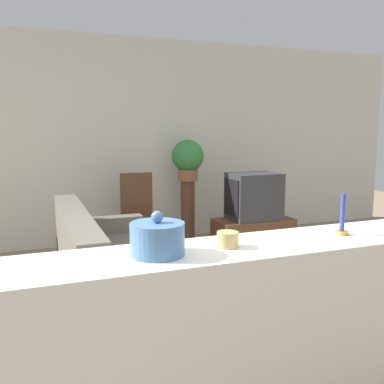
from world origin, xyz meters
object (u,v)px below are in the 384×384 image
(couch, at_px, (113,276))
(wooden_chair, at_px, (139,211))
(television, at_px, (253,196))
(decorative_bowl, at_px, (157,239))
(potted_plant, at_px, (188,158))

(couch, distance_m, wooden_chair, 1.66)
(television, height_order, wooden_chair, wooden_chair)
(couch, distance_m, decorative_bowl, 1.85)
(wooden_chair, relative_size, decorative_bowl, 4.09)
(couch, distance_m, potted_plant, 2.33)
(television, distance_m, decorative_bowl, 3.49)
(couch, bearing_deg, potted_plant, 52.74)
(decorative_bowl, bearing_deg, television, 53.80)
(wooden_chair, height_order, decorative_bowl, decorative_bowl)
(television, bearing_deg, couch, -150.30)
(television, height_order, decorative_bowl, decorative_bowl)
(television, relative_size, decorative_bowl, 2.56)
(decorative_bowl, bearing_deg, couch, 86.38)
(wooden_chair, xyz_separation_m, decorative_bowl, (-0.72, -3.22, 0.51))
(couch, relative_size, potted_plant, 3.76)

